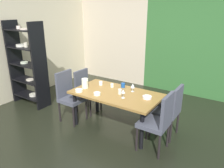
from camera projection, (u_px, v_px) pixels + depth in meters
name	position (u px, v px, depth m)	size (l,w,h in m)	color
ground_plane	(95.00, 134.00, 4.06)	(5.44, 5.92, 0.02)	black
back_panel_interior	(111.00, 35.00, 6.68)	(2.36, 0.10, 2.77)	beige
garden_window_panel	(205.00, 43.00, 5.27)	(3.09, 0.10, 2.77)	#326831
left_interior_panel	(0.00, 45.00, 4.97)	(0.10, 5.92, 2.77)	beige
dining_table	(116.00, 97.00, 4.07)	(1.63, 0.90, 0.72)	olive
chair_left_far	(86.00, 88.00, 4.79)	(0.45, 0.44, 0.92)	#434652
chair_right_near	(159.00, 120.00, 3.39)	(0.44, 0.44, 1.00)	#434652
chair_right_far	(170.00, 109.00, 3.81)	(0.44, 0.44, 0.96)	#434652
chair_left_near	(69.00, 94.00, 4.38)	(0.45, 0.44, 1.02)	#434652
display_shelf	(27.00, 64.00, 5.01)	(0.94, 0.38, 1.94)	black
wine_glass_west	(133.00, 86.00, 4.06)	(0.08, 0.08, 0.16)	silver
wine_glass_rear	(123.00, 92.00, 3.77)	(0.07, 0.07, 0.16)	silver
serving_bowl_corner	(147.00, 97.00, 3.78)	(0.16, 0.16, 0.04)	white
serving_bowl_left	(79.00, 90.00, 4.08)	(0.14, 0.14, 0.05)	white
serving_bowl_front	(97.00, 94.00, 3.93)	(0.13, 0.13, 0.05)	white
cup_center	(101.00, 83.00, 4.43)	(0.07, 0.07, 0.08)	white
cup_south	(120.00, 92.00, 3.97)	(0.07, 0.07, 0.09)	silver
cup_north	(112.00, 85.00, 4.31)	(0.06, 0.06, 0.07)	white
cup_right	(123.00, 85.00, 4.30)	(0.08, 0.08, 0.09)	#174897
pitcher_near_window	(85.00, 83.00, 4.25)	(0.14, 0.12, 0.19)	white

